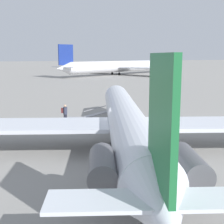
{
  "coord_description": "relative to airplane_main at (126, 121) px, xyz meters",
  "views": [
    {
      "loc": [
        -19.2,
        8.9,
        6.16
      ],
      "look_at": [
        3.53,
        -0.48,
        1.65
      ],
      "focal_mm": 50.0,
      "sensor_mm": 36.0,
      "label": 1
    }
  ],
  "objects": [
    {
      "name": "traffic_cone_near_stairs",
      "position": [
        8.49,
        3.12,
        -1.57
      ],
      "size": [
        0.57,
        0.57,
        0.63
      ],
      "color": "black",
      "rests_on": "ground"
    },
    {
      "name": "boarding_stairs",
      "position": [
        8.63,
        0.8,
        -1.5
      ],
      "size": [
        2.32,
        4.12,
        1.6
      ],
      "rotation": [
        0.0,
        0.0,
        -1.92
      ],
      "color": "#99999E",
      "rests_on": "ground"
    },
    {
      "name": "ground_plane",
      "position": [
        0.82,
        -0.3,
        -1.86
      ],
      "size": [
        600.0,
        600.0,
        0.0
      ],
      "primitive_type": "plane",
      "color": "gray"
    },
    {
      "name": "airplane_main",
      "position": [
        0.0,
        0.0,
        0.0
      ],
      "size": [
        27.89,
        21.8,
        6.22
      ],
      "rotation": [
        0.0,
        0.0,
        -0.35
      ],
      "color": "silver",
      "rests_on": "ground"
    },
    {
      "name": "passenger",
      "position": [
        8.98,
        1.95,
        -0.85
      ],
      "size": [
        0.44,
        0.57,
        1.74
      ],
      "rotation": [
        0.0,
        0.0,
        -1.92
      ],
      "color": "#23232D",
      "rests_on": "ground"
    },
    {
      "name": "airplane_taxiing_distant",
      "position": [
        72.78,
        -32.94,
        0.78
      ],
      "size": [
        39.56,
        49.65,
        8.9
      ],
      "rotation": [
        0.0,
        0.0,
        5.11
      ],
      "color": "silver",
      "rests_on": "ground"
    }
  ]
}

